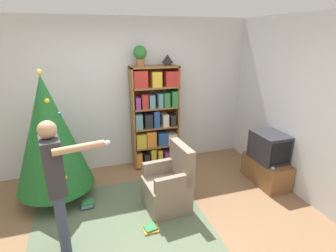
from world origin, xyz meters
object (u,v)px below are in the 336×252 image
object	(u,v)px
television	(269,147)
christmas_tree	(49,134)
standing_person	(56,180)
table_lamp	(168,59)
bookshelf	(155,117)
armchair	(169,187)
potted_plant	(140,54)

from	to	relation	value
television	christmas_tree	bearing A→B (deg)	170.14
christmas_tree	standing_person	distance (m)	1.13
christmas_tree	table_lamp	size ratio (longest dim) A/B	9.48
bookshelf	television	distance (m)	1.97
christmas_tree	standing_person	size ratio (longest dim) A/B	1.23
television	christmas_tree	distance (m)	3.29
christmas_tree	table_lamp	bearing A→B (deg)	18.13
armchair	bookshelf	bearing A→B (deg)	168.11
christmas_tree	armchair	distance (m)	1.80
bookshelf	table_lamp	bearing A→B (deg)	2.42
christmas_tree	potted_plant	size ratio (longest dim) A/B	5.76
christmas_tree	potted_plant	world-z (taller)	potted_plant
armchair	standing_person	xyz separation A→B (m)	(-1.34, -0.41, 0.59)
bookshelf	christmas_tree	bearing A→B (deg)	-159.76
bookshelf	potted_plant	bearing A→B (deg)	177.42
standing_person	television	bearing A→B (deg)	89.96
bookshelf	christmas_tree	size ratio (longest dim) A/B	0.96
standing_person	table_lamp	size ratio (longest dim) A/B	7.71
bookshelf	standing_person	size ratio (longest dim) A/B	1.18
television	table_lamp	bearing A→B (deg)	138.02
television	standing_person	bearing A→B (deg)	-169.75
standing_person	potted_plant	xyz separation A→B (m)	(1.28, 1.73, 1.10)
christmas_tree	table_lamp	xyz separation A→B (m)	(1.90, 0.62, 0.90)
television	standing_person	distance (m)	3.12
bookshelf	standing_person	distance (m)	2.29
standing_person	potted_plant	world-z (taller)	potted_plant
standing_person	table_lamp	world-z (taller)	table_lamp
television	standing_person	world-z (taller)	standing_person
television	armchair	distance (m)	1.75
armchair	potted_plant	world-z (taller)	potted_plant
armchair	table_lamp	size ratio (longest dim) A/B	4.60
television	armchair	bearing A→B (deg)	-175.10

